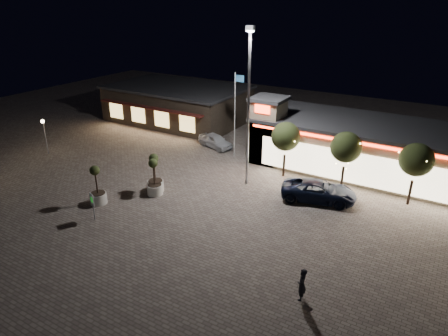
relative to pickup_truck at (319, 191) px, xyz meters
The scene contains 17 objects.
ground 11.50m from the pickup_truck, 134.44° to the right, with size 90.00×90.00×0.00m, color slate.
retail_building 7.90m from the pickup_truck, 79.06° to the left, with size 20.40×8.40×6.10m.
restaurant_building 25.02m from the pickup_truck, 151.86° to the left, with size 16.40×11.00×4.30m.
floodlight_pole 8.69m from the pickup_truck, behind, with size 0.60×0.40×12.38m.
flagpole 11.73m from the pickup_truck, 154.17° to the left, with size 0.95×0.10×8.00m.
lamp_post_west 26.42m from the pickup_truck, behind, with size 0.36×0.36×3.48m.
string_tree_a 5.65m from the pickup_truck, 145.12° to the left, with size 2.42×2.42×4.79m.
string_tree_b 4.08m from the pickup_truck, 71.00° to the left, with size 2.42×2.42×4.79m.
string_tree_c 7.16m from the pickup_truck, 25.22° to the left, with size 2.42×2.42×4.79m.
pickup_truck is the anchor object (origin of this frame).
white_sedan 14.09m from the pickup_truck, 155.65° to the left, with size 1.65×4.11×1.40m, color silver.
pedestrian 11.28m from the pickup_truck, 75.68° to the right, with size 0.66×0.43×1.81m, color black.
dog 12.19m from the pickup_truck, 73.54° to the right, with size 0.51×0.25×0.27m.
planter_left 12.67m from the pickup_truck, 156.18° to the right, with size 1.29×1.29×3.16m.
planter_mid 16.52m from the pickup_truck, 147.24° to the right, with size 1.24×1.24×3.05m.
planter_right 12.57m from the pickup_truck, 153.49° to the right, with size 1.21×1.21×2.98m.
valet_sign 16.39m from the pickup_truck, 139.00° to the right, with size 0.62×0.30×1.96m.
Camera 1 is at (15.74, -18.59, 14.22)m, focal length 32.00 mm.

